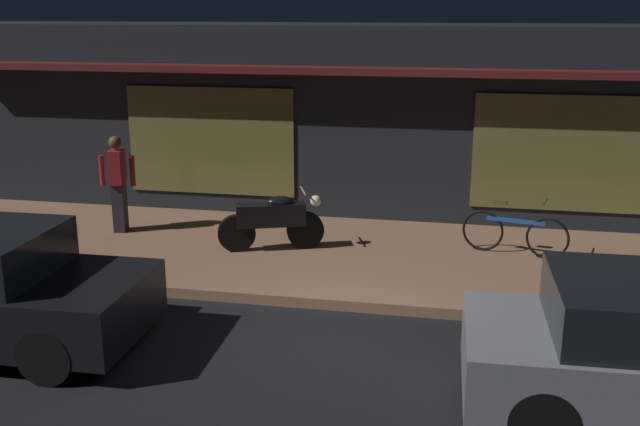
# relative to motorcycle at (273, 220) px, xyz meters

# --- Properties ---
(ground_plane) EXTENTS (60.00, 60.00, 0.00)m
(ground_plane) POSITION_rel_motorcycle_xyz_m (1.47, -2.93, -0.65)
(ground_plane) COLOR black
(sidewalk_slab) EXTENTS (18.00, 4.00, 0.15)m
(sidewalk_slab) POSITION_rel_motorcycle_xyz_m (1.47, 0.07, -0.57)
(sidewalk_slab) COLOR #8C6047
(sidewalk_slab) RESTS_ON ground_plane
(storefront_building) EXTENTS (18.00, 3.30, 3.60)m
(storefront_building) POSITION_rel_motorcycle_xyz_m (1.47, 3.45, 1.16)
(storefront_building) COLOR black
(storefront_building) RESTS_ON ground_plane
(motorcycle) EXTENTS (1.64, 0.79, 0.97)m
(motorcycle) POSITION_rel_motorcycle_xyz_m (0.00, 0.00, 0.00)
(motorcycle) COLOR black
(motorcycle) RESTS_ON sidewalk_slab
(bicycle_parked) EXTENTS (1.62, 0.52, 0.91)m
(bicycle_parked) POSITION_rel_motorcycle_xyz_m (3.77, 0.50, -0.14)
(bicycle_parked) COLOR black
(bicycle_parked) RESTS_ON sidewalk_slab
(person_photographer) EXTENTS (0.62, 0.41, 1.67)m
(person_photographer) POSITION_rel_motorcycle_xyz_m (-2.86, 0.48, 0.38)
(person_photographer) COLOR #28232D
(person_photographer) RESTS_ON sidewalk_slab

